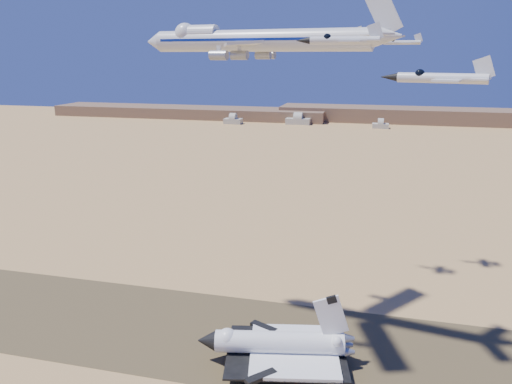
% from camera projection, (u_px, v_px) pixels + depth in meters
% --- Properties ---
extents(ground, '(1200.00, 1200.00, 0.00)m').
position_uv_depth(ground, '(233.00, 337.00, 154.43)').
color(ground, tan).
rests_on(ground, ground).
extents(runway, '(600.00, 50.00, 0.06)m').
position_uv_depth(runway, '(233.00, 337.00, 154.42)').
color(runway, brown).
rests_on(runway, ground).
extents(ridgeline, '(960.00, 90.00, 18.00)m').
position_uv_depth(ridgeline, '(402.00, 117.00, 630.07)').
color(ridgeline, brown).
rests_on(ridgeline, ground).
extents(hangars, '(200.50, 29.50, 30.00)m').
position_uv_depth(hangars, '(294.00, 121.00, 615.38)').
color(hangars, '#B3AE9F').
rests_on(hangars, ground).
extents(shuttle, '(43.80, 32.53, 21.59)m').
position_uv_depth(shuttle, '(278.00, 345.00, 139.82)').
color(shuttle, white).
rests_on(shuttle, runway).
extents(carrier_747, '(74.12, 56.54, 18.39)m').
position_uv_depth(carrier_747, '(251.00, 40.00, 136.21)').
color(carrier_747, silver).
extents(crew_a, '(0.67, 0.79, 1.85)m').
position_uv_depth(crew_a, '(296.00, 381.00, 132.17)').
color(crew_a, '#D4520C').
rests_on(crew_a, runway).
extents(crew_b, '(0.72, 0.92, 1.66)m').
position_uv_depth(crew_b, '(301.00, 379.00, 132.87)').
color(crew_b, '#D4520C').
rests_on(crew_b, runway).
extents(chase_jet_a, '(16.00, 8.46, 3.99)m').
position_uv_depth(chase_jet_a, '(342.00, 40.00, 91.73)').
color(chase_jet_a, silver).
extents(chase_jet_b, '(16.03, 9.27, 4.07)m').
position_uv_depth(chase_jet_b, '(439.00, 78.00, 74.12)').
color(chase_jet_b, silver).
extents(chase_jet_e, '(15.19, 8.69, 3.84)m').
position_uv_depth(chase_jet_e, '(343.00, 35.00, 173.45)').
color(chase_jet_e, silver).
extents(chase_jet_f, '(16.32, 8.63, 4.06)m').
position_uv_depth(chase_jet_f, '(401.00, 42.00, 180.41)').
color(chase_jet_f, silver).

